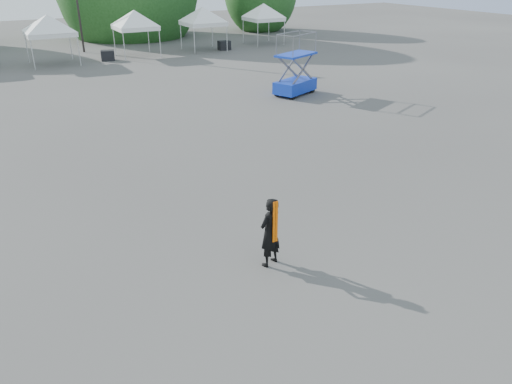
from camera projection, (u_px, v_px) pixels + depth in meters
ground at (231, 239)px, 13.00m from camera, size 120.00×120.00×0.00m
tent_e at (47, 18)px, 33.62m from camera, size 4.45×4.45×3.88m
tent_f at (134, 14)px, 36.63m from camera, size 4.10×4.10×3.88m
tent_g at (203, 10)px, 39.15m from camera, size 4.23×4.23×3.88m
tent_h at (264, 7)px, 42.28m from camera, size 3.97×3.97×3.88m
man at (270, 232)px, 11.56m from camera, size 0.73×0.60×1.72m
scissor_lift at (296, 64)px, 26.38m from camera, size 2.77×2.12×3.21m
crate_mid at (108, 56)px, 36.09m from camera, size 1.08×0.93×0.73m
crate_east at (224, 45)px, 40.48m from camera, size 0.96×0.76×0.72m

